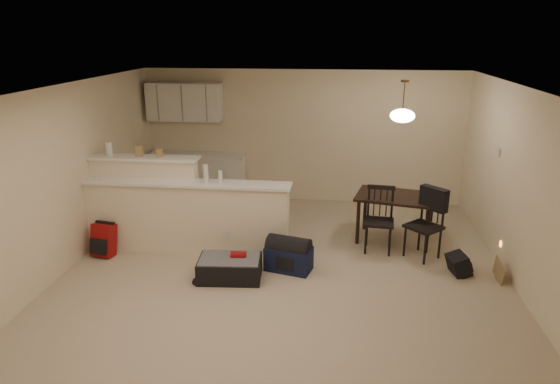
# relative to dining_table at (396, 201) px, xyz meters

# --- Properties ---
(room) EXTENTS (7.00, 7.02, 2.50)m
(room) POSITION_rel_dining_table_xyz_m (-1.60, -1.66, 0.59)
(room) COLOR #C0AC94
(room) RESTS_ON ground
(breakfast_bar) EXTENTS (3.08, 0.58, 1.39)m
(breakfast_bar) POSITION_rel_dining_table_xyz_m (-3.35, -0.68, -0.05)
(breakfast_bar) COLOR #F1E1C3
(breakfast_bar) RESTS_ON ground
(upper_cabinets) EXTENTS (1.40, 0.34, 0.70)m
(upper_cabinets) POSITION_rel_dining_table_xyz_m (-3.80, 1.66, 1.24)
(upper_cabinets) COLOR white
(upper_cabinets) RESTS_ON room
(kitchen_counter) EXTENTS (1.80, 0.60, 0.90)m
(kitchen_counter) POSITION_rel_dining_table_xyz_m (-3.60, 1.53, -0.21)
(kitchen_counter) COLOR white
(kitchen_counter) RESTS_ON ground
(thermostat) EXTENTS (0.02, 0.12, 0.12)m
(thermostat) POSITION_rel_dining_table_xyz_m (1.39, -0.11, 0.84)
(thermostat) COLOR beige
(thermostat) RESTS_ON room
(jar) EXTENTS (0.10, 0.10, 0.20)m
(jar) POSITION_rel_dining_table_xyz_m (-4.31, -0.54, 0.83)
(jar) COLOR silver
(jar) RESTS_ON breakfast_bar
(cereal_box) EXTENTS (0.10, 0.07, 0.16)m
(cereal_box) POSITION_rel_dining_table_xyz_m (-3.85, -0.54, 0.81)
(cereal_box) COLOR #A18153
(cereal_box) RESTS_ON breakfast_bar
(small_box) EXTENTS (0.08, 0.06, 0.12)m
(small_box) POSITION_rel_dining_table_xyz_m (-3.54, -0.54, 0.79)
(small_box) COLOR #A18153
(small_box) RESTS_ON breakfast_bar
(bottle_a) EXTENTS (0.07, 0.07, 0.26)m
(bottle_a) POSITION_rel_dining_table_xyz_m (-2.79, -0.76, 0.56)
(bottle_a) COLOR silver
(bottle_a) RESTS_ON breakfast_bar
(bottle_b) EXTENTS (0.06, 0.06, 0.18)m
(bottle_b) POSITION_rel_dining_table_xyz_m (-2.58, -0.76, 0.52)
(bottle_b) COLOR silver
(bottle_b) RESTS_ON breakfast_bar
(dining_table) EXTENTS (1.34, 1.04, 0.75)m
(dining_table) POSITION_rel_dining_table_xyz_m (0.00, 0.00, 0.00)
(dining_table) COLOR black
(dining_table) RESTS_ON ground
(pendant_lamp) EXTENTS (0.36, 0.36, 0.62)m
(pendant_lamp) POSITION_rel_dining_table_xyz_m (-0.00, -0.00, 1.33)
(pendant_lamp) COLOR brown
(pendant_lamp) RESTS_ON room
(dining_chair_near) EXTENTS (0.47, 0.45, 0.98)m
(dining_chair_near) POSITION_rel_dining_table_xyz_m (-0.28, -0.43, -0.17)
(dining_chair_near) COLOR black
(dining_chair_near) RESTS_ON ground
(dining_chair_far) EXTENTS (0.61, 0.61, 1.02)m
(dining_chair_far) POSITION_rel_dining_table_xyz_m (0.34, -0.59, -0.15)
(dining_chair_far) COLOR black
(dining_chair_far) RESTS_ON ground
(suitcase) EXTENTS (0.87, 0.60, 0.28)m
(suitcase) POSITION_rel_dining_table_xyz_m (-2.30, -1.55, -0.52)
(suitcase) COLOR black
(suitcase) RESTS_ON ground
(red_backpack) EXTENTS (0.35, 0.26, 0.48)m
(red_backpack) POSITION_rel_dining_table_xyz_m (-4.30, -1.05, -0.42)
(red_backpack) COLOR maroon
(red_backpack) RESTS_ON ground
(navy_duffel) EXTENTS (0.69, 0.49, 0.34)m
(navy_duffel) POSITION_rel_dining_table_xyz_m (-1.55, -1.22, -0.49)
(navy_duffel) COLOR #121939
(navy_duffel) RESTS_ON ground
(black_daypack) EXTENTS (0.28, 0.35, 0.28)m
(black_daypack) POSITION_rel_dining_table_xyz_m (0.76, -1.08, -0.52)
(black_daypack) COLOR black
(black_daypack) RESTS_ON ground
(cardboard_sheet) EXTENTS (0.03, 0.36, 0.28)m
(cardboard_sheet) POSITION_rel_dining_table_xyz_m (1.25, -1.21, -0.52)
(cardboard_sheet) COLOR #A18153
(cardboard_sheet) RESTS_ON ground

